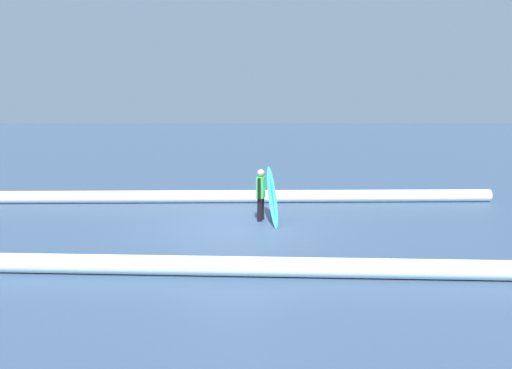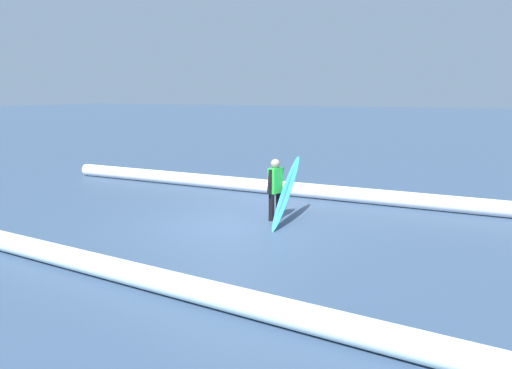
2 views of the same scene
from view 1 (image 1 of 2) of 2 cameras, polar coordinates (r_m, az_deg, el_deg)
ground_plane at (r=13.00m, az=-2.83°, el=-5.14°), size 195.92×195.92×0.00m
surfer at (r=13.69m, az=0.58°, el=-0.90°), size 0.28×0.62×1.48m
surfboard at (r=13.64m, az=1.93°, el=-1.33°), size 0.34×1.89×1.49m
wave_crest_foreground at (r=16.44m, az=-1.26°, el=-1.42°), size 16.87×0.53×0.42m
wave_crest_midground at (r=9.31m, az=-2.42°, el=-9.66°), size 16.64×1.63×0.38m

